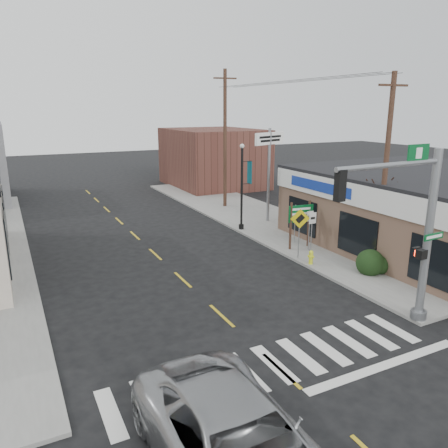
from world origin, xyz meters
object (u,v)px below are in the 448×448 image
bare_tree (382,185)px  utility_pole_near (385,173)px  guide_sign (300,218)px  dance_center_sign (269,151)px  traffic_signal_pole (415,221)px  fire_hydrant (311,257)px  lamp_post (243,180)px  suv (238,448)px  utility_pole_far (225,138)px

bare_tree → utility_pole_near: (-0.54, -0.61, 0.69)m
guide_sign → dance_center_sign: dance_center_sign is taller
traffic_signal_pole → bare_tree: traffic_signal_pole is taller
guide_sign → utility_pole_near: 5.39m
fire_hydrant → utility_pole_near: bearing=-38.7°
fire_hydrant → utility_pole_near: (2.41, -1.93, 4.24)m
utility_pole_near → dance_center_sign: bearing=92.9°
guide_sign → lamp_post: size_ratio=0.48×
suv → guide_sign: 16.03m
fire_hydrant → utility_pole_far: size_ratio=0.07×
suv → bare_tree: bearing=33.7°
bare_tree → utility_pole_far: utility_pole_far is taller
utility_pole_near → bare_tree: bearing=53.0°
dance_center_sign → utility_pole_far: size_ratio=0.61×
suv → lamp_post: lamp_post is taller
lamp_post → utility_pole_near: (2.28, -9.15, 1.51)m
traffic_signal_pole → fire_hydrant: 7.31m
suv → dance_center_sign: (12.09, 17.99, 3.96)m
lamp_post → utility_pole_far: size_ratio=0.52×
traffic_signal_pole → guide_sign: traffic_signal_pole is taller
suv → utility_pole_near: bearing=32.8°
guide_sign → suv: bearing=-124.3°
dance_center_sign → utility_pole_near: bearing=-113.0°
utility_pole_far → lamp_post: bearing=-100.5°
suv → guide_sign: bearing=48.6°
lamp_post → traffic_signal_pole: bearing=-103.8°
traffic_signal_pole → bare_tree: 6.33m
fire_hydrant → dance_center_sign: (2.70, 8.26, 4.34)m
traffic_signal_pole → bare_tree: size_ratio=1.27×
lamp_post → suv: bearing=-129.2°
guide_sign → utility_pole_far: (1.15, 11.34, 3.56)m
suv → traffic_signal_pole: bearing=20.5°
traffic_signal_pole → utility_pole_far: utility_pole_far is taller
bare_tree → lamp_post: bearing=108.3°
lamp_post → bare_tree: 9.03m
dance_center_sign → suv: bearing=-145.3°
traffic_signal_pole → guide_sign: size_ratio=2.45×
fire_hydrant → suv: bearing=-134.0°
lamp_post → dance_center_sign: 3.20m
utility_pole_near → guide_sign: bearing=112.0°
traffic_signal_pole → utility_pole_far: bearing=78.8°
suv → traffic_signal_pole: traffic_signal_pole is taller
guide_sign → fire_hydrant: bearing=-107.4°
dance_center_sign → utility_pole_near: size_ratio=0.69×
suv → traffic_signal_pole: size_ratio=1.01×
traffic_signal_pole → fire_hydrant: traffic_signal_pole is taller
fire_hydrant → dance_center_sign: 9.71m
guide_sign → lamp_post: lamp_post is taller
suv → bare_tree: size_ratio=1.28×
traffic_signal_pole → fire_hydrant: (0.81, 6.42, -3.40)m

